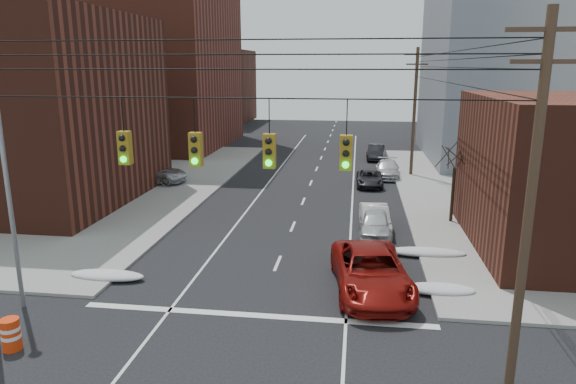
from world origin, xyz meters
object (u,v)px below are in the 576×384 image
(red_pickup, at_px, (371,271))
(lot_car_a, at_px, (95,195))
(parked_car_a, at_px, (375,224))
(lot_car_d, at_px, (45,181))
(parked_car_b, at_px, (375,219))
(construction_barrel, at_px, (11,334))
(parked_car_d, at_px, (387,169))
(parked_car_c, at_px, (370,178))
(lot_car_b, at_px, (154,173))
(parked_car_f, at_px, (376,152))
(lot_car_c, at_px, (28,189))
(parked_car_e, at_px, (373,153))

(red_pickup, distance_m, lot_car_a, 21.89)
(parked_car_a, relative_size, lot_car_d, 1.00)
(parked_car_b, xyz_separation_m, construction_barrel, (-12.70, -14.92, -0.16))
(parked_car_d, bearing_deg, red_pickup, -92.31)
(parked_car_b, xyz_separation_m, parked_car_c, (-0.08, 11.68, -0.12))
(lot_car_b, distance_m, lot_car_d, 8.17)
(parked_car_f, height_order, lot_car_c, parked_car_f)
(parked_car_a, bearing_deg, lot_car_b, 148.47)
(parked_car_c, bearing_deg, construction_barrel, -116.34)
(parked_car_a, bearing_deg, parked_car_f, 88.86)
(parked_car_d, bearing_deg, lot_car_d, -158.65)
(parked_car_b, relative_size, lot_car_d, 1.01)
(parked_car_c, height_order, lot_car_a, lot_car_a)
(lot_car_b, height_order, lot_car_d, lot_car_d)
(parked_car_e, bearing_deg, lot_car_b, -142.74)
(red_pickup, xyz_separation_m, parked_car_f, (1.22, 32.50, -0.15))
(parked_car_c, relative_size, lot_car_a, 1.16)
(parked_car_c, height_order, lot_car_d, lot_car_d)
(lot_car_c, bearing_deg, lot_car_d, -8.83)
(red_pickup, bearing_deg, lot_car_b, 125.32)
(parked_car_a, bearing_deg, parked_car_c, 91.07)
(parked_car_b, relative_size, parked_car_f, 0.97)
(parked_car_d, xyz_separation_m, construction_barrel, (-14.22, -30.18, -0.13))
(lot_car_b, xyz_separation_m, construction_barrel, (4.88, -24.92, -0.32))
(parked_car_d, bearing_deg, parked_car_c, -111.78)
(lot_car_a, bearing_deg, parked_car_c, -45.02)
(red_pickup, bearing_deg, parked_car_a, 79.40)
(parked_car_f, xyz_separation_m, construction_barrel, (-13.52, -38.91, -0.18))
(parked_car_f, xyz_separation_m, lot_car_d, (-25.61, -17.81, 0.15))
(lot_car_a, height_order, lot_car_d, lot_car_d)
(parked_car_c, xyz_separation_m, parked_car_e, (0.63, 12.39, -0.01))
(lot_car_a, xyz_separation_m, construction_barrel, (6.37, -17.85, -0.20))
(parked_car_d, bearing_deg, lot_car_c, -154.50)
(parked_car_a, height_order, lot_car_d, lot_car_d)
(red_pickup, bearing_deg, parked_car_c, 81.53)
(parked_car_f, bearing_deg, parked_car_a, -87.38)
(parked_car_b, distance_m, lot_car_a, 19.29)
(parked_car_d, bearing_deg, lot_car_b, -162.28)
(parked_car_c, distance_m, parked_car_f, 12.34)
(parked_car_c, distance_m, lot_car_a, 20.91)
(red_pickup, xyz_separation_m, construction_barrel, (-12.30, -6.41, -0.33))
(construction_barrel, bearing_deg, parked_car_a, 47.43)
(lot_car_c, bearing_deg, parked_car_e, -60.67)
(parked_car_c, bearing_deg, parked_car_b, -90.57)
(red_pickup, xyz_separation_m, lot_car_d, (-24.39, 14.69, -0.01))
(parked_car_f, distance_m, lot_car_d, 31.20)
(parked_car_e, xyz_separation_m, parked_car_f, (0.26, -0.08, 0.15))
(lot_car_b, height_order, construction_barrel, lot_car_b)
(parked_car_d, relative_size, parked_car_f, 1.07)
(parked_car_f, bearing_deg, parked_car_c, -89.66)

